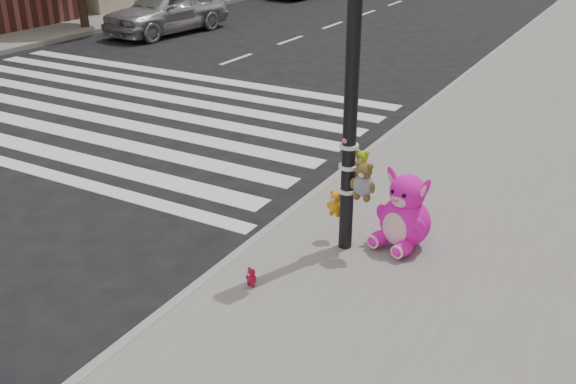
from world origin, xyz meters
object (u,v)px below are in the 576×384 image
Objects in this scene: pink_bunny at (404,216)px; red_teddy at (251,277)px; signal_pole at (353,117)px; car_silver_far at (167,10)px.

red_teddy is (-1.11, -1.67, -0.29)m from pink_bunny.
pink_bunny is at bearing 70.69° from red_teddy.
pink_bunny is 4.50× the size of red_teddy.
pink_bunny is 2.03m from red_teddy.
signal_pole is at bearing -131.87° from pink_bunny.
car_silver_far is (-11.18, 10.25, -1.03)m from signal_pole.
pink_bunny is at bearing 33.19° from signal_pole.
car_silver_far is (-11.74, 9.89, 0.22)m from pink_bunny.
signal_pole is 2.09m from red_teddy.
car_silver_far is (-10.63, 11.56, 0.51)m from red_teddy.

